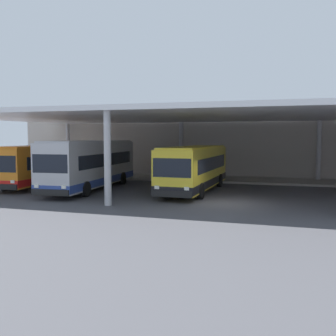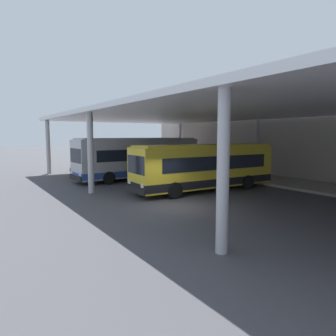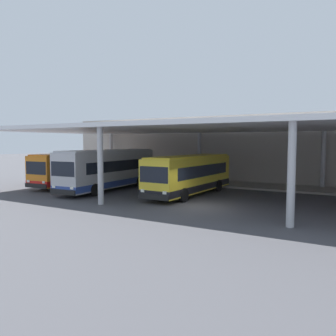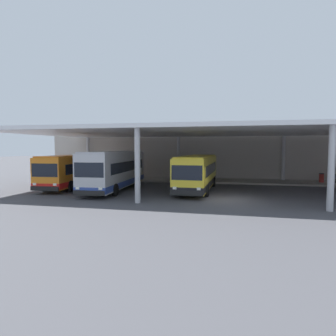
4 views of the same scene
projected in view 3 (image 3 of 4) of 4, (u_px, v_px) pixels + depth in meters
ground_plane at (198, 207)px, 21.88m from camera, size 200.00×200.00×0.00m
platform_kerb at (250, 185)px, 32.02m from camera, size 42.00×4.50×0.18m
station_building_facade at (260, 149)px, 34.56m from camera, size 48.00×1.60×7.09m
canopy_shelter at (228, 128)px, 26.22m from camera, size 40.00×17.00×5.55m
bus_nearest_bay at (78, 168)px, 32.87m from camera, size 3.24×10.68×3.17m
bus_second_bay at (109, 169)px, 29.66m from camera, size 3.10×11.44×3.57m
bus_middle_bay at (190, 174)px, 26.86m from camera, size 2.97×10.61×3.17m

